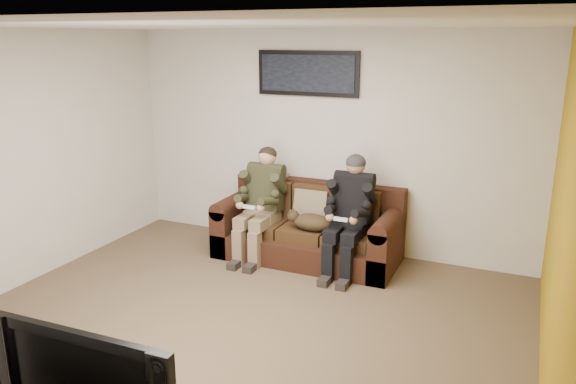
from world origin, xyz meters
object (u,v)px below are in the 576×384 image
at_px(cat, 311,222).
at_px(person_left, 261,197).
at_px(sofa, 310,230).
at_px(television, 95,377).
at_px(framed_poster, 308,73).
at_px(person_right, 350,208).

bearing_deg(cat, person_left, 174.50).
xyz_separation_m(sofa, person_left, (-0.54, -0.17, 0.39)).
distance_m(cat, television, 3.55).
xyz_separation_m(framed_poster, television, (0.46, -4.17, -1.35)).
bearing_deg(person_left, sofa, 17.99).
relative_size(sofa, cat, 3.18).
bearing_deg(sofa, person_right, -17.95).
bearing_deg(television, framed_poster, 94.77).
relative_size(person_left, cat, 1.94).
height_order(framed_poster, television, framed_poster).
bearing_deg(cat, sofa, 114.20).
bearing_deg(person_right, sofa, 162.05).
xyz_separation_m(sofa, cat, (0.11, -0.24, 0.20)).
xyz_separation_m(person_right, cat, (-0.43, -0.06, -0.20)).
height_order(sofa, person_right, person_right).
relative_size(sofa, person_left, 1.64).
bearing_deg(framed_poster, person_left, -120.85).
relative_size(person_right, framed_poster, 1.03).
bearing_deg(person_left, person_right, 0.02).
height_order(sofa, television, television).
height_order(cat, framed_poster, framed_poster).
xyz_separation_m(sofa, person_right, (0.54, -0.17, 0.39)).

